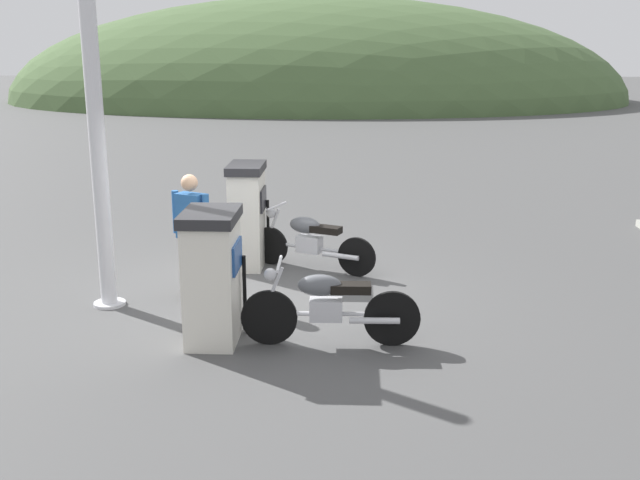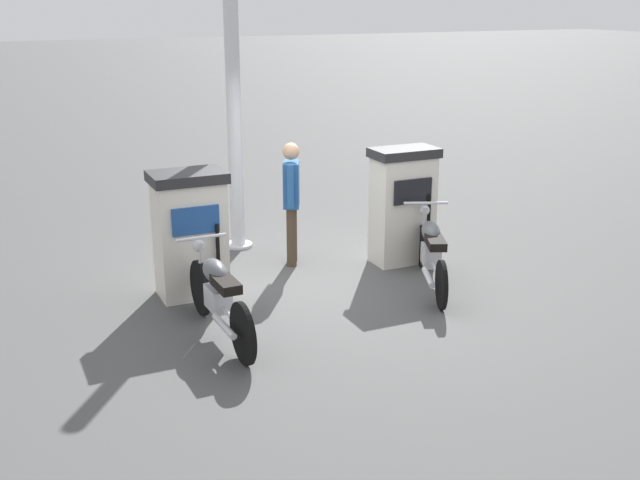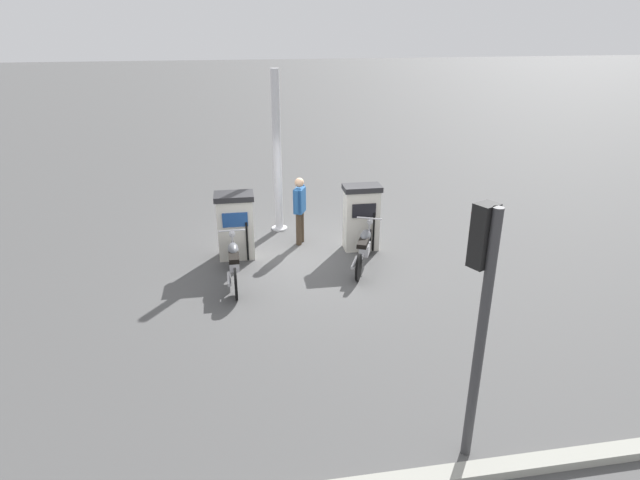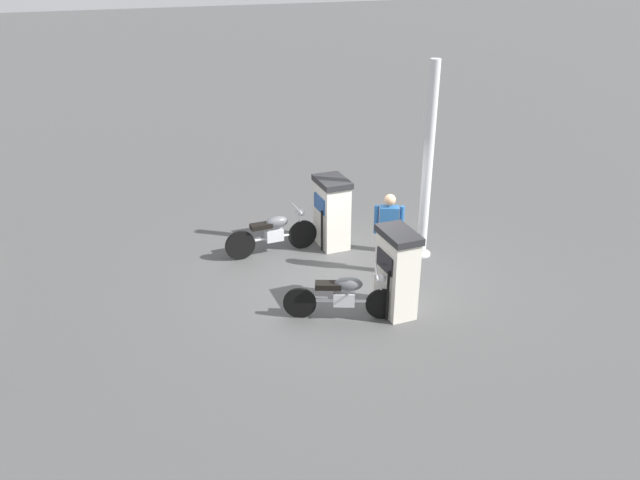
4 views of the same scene
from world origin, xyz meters
TOP-DOWN VIEW (x-y plane):
  - ground_plane at (0.00, 0.00)m, footprint 120.00×120.00m
  - fuel_pump_near at (-0.34, -1.44)m, footprint 0.64×0.86m
  - fuel_pump_far at (-0.34, 1.44)m, footprint 0.55×0.86m
  - motorcycle_near_pump at (0.93, -1.51)m, footprint 1.98×0.56m
  - motorcycle_far_pump at (0.59, 1.30)m, footprint 1.84×0.94m
  - attendant_person at (-0.88, 0.08)m, footprint 0.55×0.33m
  - canopy_support_pole at (-1.89, -0.33)m, footprint 0.40×0.40m

SIDE VIEW (x-z plane):
  - ground_plane at x=0.00m, z-range 0.00..0.00m
  - motorcycle_far_pump at x=0.59m, z-range 0.00..0.92m
  - motorcycle_near_pump at x=0.93m, z-range 0.00..0.95m
  - fuel_pump_near at x=-0.34m, z-range 0.01..1.51m
  - fuel_pump_far at x=-0.34m, z-range 0.01..1.55m
  - attendant_person at x=-0.88m, z-range 0.12..1.74m
  - canopy_support_pole at x=-1.89m, z-range -0.08..3.88m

